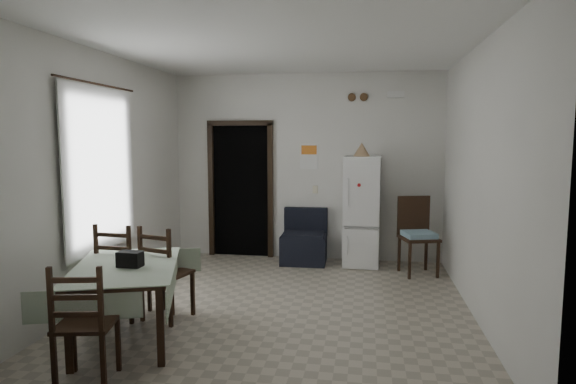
# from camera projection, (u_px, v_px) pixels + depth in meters

# --- Properties ---
(ground) EXTENTS (4.50, 4.50, 0.00)m
(ground) POSITION_uv_depth(u_px,v_px,m) (281.00, 305.00, 5.50)
(ground) COLOR #A39985
(ground) RESTS_ON ground
(ceiling) EXTENTS (4.20, 4.50, 0.02)m
(ceiling) POSITION_uv_depth(u_px,v_px,m) (281.00, 45.00, 5.17)
(ceiling) COLOR white
(ceiling) RESTS_ON ground
(wall_back) EXTENTS (4.20, 0.02, 2.90)m
(wall_back) POSITION_uv_depth(u_px,v_px,m) (306.00, 167.00, 7.54)
(wall_back) COLOR silver
(wall_back) RESTS_ON ground
(wall_front) EXTENTS (4.20, 0.02, 2.90)m
(wall_front) POSITION_uv_depth(u_px,v_px,m) (220.00, 208.00, 3.13)
(wall_front) COLOR silver
(wall_front) RESTS_ON ground
(wall_left) EXTENTS (0.02, 4.50, 2.90)m
(wall_left) POSITION_uv_depth(u_px,v_px,m) (106.00, 177.00, 5.67)
(wall_left) COLOR silver
(wall_left) RESTS_ON ground
(wall_right) EXTENTS (0.02, 4.50, 2.90)m
(wall_right) POSITION_uv_depth(u_px,v_px,m) (479.00, 182.00, 5.00)
(wall_right) COLOR silver
(wall_right) RESTS_ON ground
(doorway) EXTENTS (1.06, 0.52, 2.22)m
(doorway) POSITION_uv_depth(u_px,v_px,m) (244.00, 189.00, 7.95)
(doorway) COLOR black
(doorway) RESTS_ON ground
(window_recess) EXTENTS (0.10, 1.20, 1.60)m
(window_recess) POSITION_uv_depth(u_px,v_px,m) (92.00, 169.00, 5.47)
(window_recess) COLOR silver
(window_recess) RESTS_ON ground
(curtain) EXTENTS (0.02, 1.45, 1.85)m
(curtain) POSITION_uv_depth(u_px,v_px,m) (101.00, 169.00, 5.45)
(curtain) COLOR silver
(curtain) RESTS_ON ground
(curtain_rod) EXTENTS (0.02, 1.60, 0.02)m
(curtain_rod) POSITION_uv_depth(u_px,v_px,m) (98.00, 84.00, 5.35)
(curtain_rod) COLOR black
(curtain_rod) RESTS_ON ground
(calendar) EXTENTS (0.28, 0.02, 0.40)m
(calendar) POSITION_uv_depth(u_px,v_px,m) (309.00, 156.00, 7.50)
(calendar) COLOR white
(calendar) RESTS_ON ground
(calendar_image) EXTENTS (0.24, 0.01, 0.14)m
(calendar_image) POSITION_uv_depth(u_px,v_px,m) (309.00, 150.00, 7.49)
(calendar_image) COLOR orange
(calendar_image) RESTS_ON ground
(light_switch) EXTENTS (0.08, 0.02, 0.12)m
(light_switch) POSITION_uv_depth(u_px,v_px,m) (315.00, 190.00, 7.54)
(light_switch) COLOR beige
(light_switch) RESTS_ON ground
(vent_left) EXTENTS (0.12, 0.03, 0.12)m
(vent_left) POSITION_uv_depth(u_px,v_px,m) (352.00, 97.00, 7.30)
(vent_left) COLOR #523821
(vent_left) RESTS_ON ground
(vent_right) EXTENTS (0.12, 0.03, 0.12)m
(vent_right) POSITION_uv_depth(u_px,v_px,m) (364.00, 97.00, 7.27)
(vent_right) COLOR #523821
(vent_right) RESTS_ON ground
(emergency_light) EXTENTS (0.25, 0.07, 0.09)m
(emergency_light) POSITION_uv_depth(u_px,v_px,m) (396.00, 94.00, 7.16)
(emergency_light) COLOR white
(emergency_light) RESTS_ON ground
(fridge) EXTENTS (0.55, 0.55, 1.64)m
(fridge) POSITION_uv_depth(u_px,v_px,m) (362.00, 211.00, 7.16)
(fridge) COLOR white
(fridge) RESTS_ON ground
(tan_cone) EXTENTS (0.28, 0.28, 0.20)m
(tan_cone) POSITION_uv_depth(u_px,v_px,m) (362.00, 149.00, 7.06)
(tan_cone) COLOR tan
(tan_cone) RESTS_ON fridge
(navy_seat) EXTENTS (0.69, 0.67, 0.82)m
(navy_seat) POSITION_uv_depth(u_px,v_px,m) (304.00, 236.00, 7.34)
(navy_seat) COLOR black
(navy_seat) RESTS_ON ground
(corner_chair) EXTENTS (0.58, 0.58, 1.08)m
(corner_chair) POSITION_uv_depth(u_px,v_px,m) (419.00, 236.00, 6.69)
(corner_chair) COLOR black
(corner_chair) RESTS_ON ground
(dining_table) EXTENTS (1.31, 1.61, 0.72)m
(dining_table) POSITION_uv_depth(u_px,v_px,m) (127.00, 303.00, 4.52)
(dining_table) COLOR #9DAE95
(dining_table) RESTS_ON ground
(black_bag) EXTENTS (0.23, 0.14, 0.14)m
(black_bag) POSITION_uv_depth(u_px,v_px,m) (130.00, 259.00, 4.43)
(black_bag) COLOR black
(black_bag) RESTS_ON dining_table
(dining_chair_far_left) EXTENTS (0.46, 0.46, 1.02)m
(dining_chair_far_left) POSITION_uv_depth(u_px,v_px,m) (124.00, 269.00, 5.12)
(dining_chair_far_left) COLOR black
(dining_chair_far_left) RESTS_ON ground
(dining_chair_far_right) EXTENTS (0.53, 0.53, 1.01)m
(dining_chair_far_right) POSITION_uv_depth(u_px,v_px,m) (167.00, 272.00, 5.06)
(dining_chair_far_right) COLOR black
(dining_chair_far_right) RESTS_ON ground
(dining_chair_near_head) EXTENTS (0.49, 0.49, 0.97)m
(dining_chair_near_head) POSITION_uv_depth(u_px,v_px,m) (86.00, 322.00, 3.71)
(dining_chair_near_head) COLOR black
(dining_chair_near_head) RESTS_ON ground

